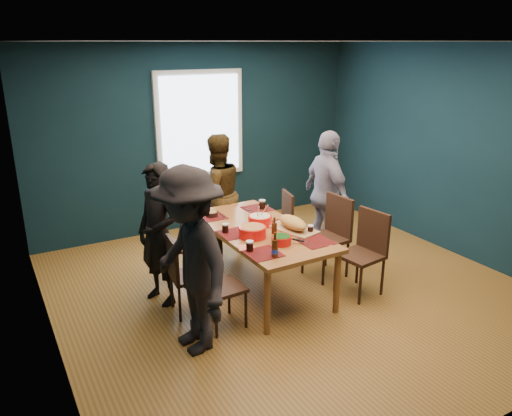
{
  "coord_description": "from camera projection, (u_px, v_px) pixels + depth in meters",
  "views": [
    {
      "loc": [
        -2.85,
        -4.27,
        2.7
      ],
      "look_at": [
        -0.31,
        0.24,
        0.97
      ],
      "focal_mm": 35.0,
      "sensor_mm": 36.0,
      "label": 1
    }
  ],
  "objects": [
    {
      "name": "room",
      "position": [
        280.0,
        168.0,
        5.5
      ],
      "size": [
        5.01,
        5.01,
        2.71
      ],
      "color": "olive",
      "rests_on": "ground"
    },
    {
      "name": "dining_table",
      "position": [
        260.0,
        234.0,
        5.56
      ],
      "size": [
        0.98,
        1.92,
        0.72
      ],
      "rotation": [
        0.0,
        0.0,
        0.01
      ],
      "color": "olive",
      "rests_on": "floor"
    },
    {
      "name": "chair_left_far",
      "position": [
        173.0,
        240.0,
        5.77
      ],
      "size": [
        0.49,
        0.49,
        0.89
      ],
      "rotation": [
        0.0,
        0.0,
        -0.26
      ],
      "color": "#321C10",
      "rests_on": "floor"
    },
    {
      "name": "chair_left_mid",
      "position": [
        182.0,
        270.0,
        5.07
      ],
      "size": [
        0.42,
        0.42,
        0.84
      ],
      "rotation": [
        0.0,
        0.0,
        -0.11
      ],
      "color": "#321C10",
      "rests_on": "floor"
    },
    {
      "name": "chair_left_near",
      "position": [
        215.0,
        282.0,
        4.8
      ],
      "size": [
        0.41,
        0.41,
        0.85
      ],
      "rotation": [
        0.0,
        0.0,
        0.06
      ],
      "color": "#321C10",
      "rests_on": "floor"
    },
    {
      "name": "chair_right_far",
      "position": [
        281.0,
        218.0,
        6.57
      ],
      "size": [
        0.45,
        0.45,
        0.83
      ],
      "rotation": [
        0.0,
        0.0,
        -0.23
      ],
      "color": "#321C10",
      "rests_on": "floor"
    },
    {
      "name": "chair_right_mid",
      "position": [
        332.0,
        230.0,
        5.94
      ],
      "size": [
        0.47,
        0.47,
        0.97
      ],
      "rotation": [
        0.0,
        0.0,
        0.08
      ],
      "color": "#321C10",
      "rests_on": "floor"
    },
    {
      "name": "chair_right_near",
      "position": [
        366.0,
        246.0,
        5.51
      ],
      "size": [
        0.48,
        0.48,
        0.94
      ],
      "rotation": [
        0.0,
        0.0,
        0.14
      ],
      "color": "#321C10",
      "rests_on": "floor"
    },
    {
      "name": "person_far_left",
      "position": [
        159.0,
        235.0,
        5.24
      ],
      "size": [
        0.55,
        0.66,
        1.54
      ],
      "primitive_type": "imported",
      "rotation": [
        0.0,
        0.0,
        5.08
      ],
      "color": "black",
      "rests_on": "floor"
    },
    {
      "name": "person_back",
      "position": [
        217.0,
        194.0,
        6.56
      ],
      "size": [
        0.8,
        0.64,
        1.59
      ],
      "primitive_type": "imported",
      "rotation": [
        0.0,
        0.0,
        3.2
      ],
      "color": "black",
      "rests_on": "floor"
    },
    {
      "name": "person_right",
      "position": [
        327.0,
        194.0,
        6.43
      ],
      "size": [
        0.5,
        1.0,
        1.65
      ],
      "primitive_type": "imported",
      "rotation": [
        0.0,
        0.0,
        1.47
      ],
      "color": "white",
      "rests_on": "floor"
    },
    {
      "name": "person_near_left",
      "position": [
        190.0,
        262.0,
        4.38
      ],
      "size": [
        0.71,
        1.15,
        1.72
      ],
      "primitive_type": "imported",
      "rotation": [
        0.0,
        0.0,
        4.78
      ],
      "color": "black",
      "rests_on": "floor"
    },
    {
      "name": "bowl_salad",
      "position": [
        253.0,
        231.0,
        5.28
      ],
      "size": [
        0.29,
        0.29,
        0.12
      ],
      "color": "red",
      "rests_on": "dining_table"
    },
    {
      "name": "bowl_dumpling",
      "position": [
        260.0,
        220.0,
        5.63
      ],
      "size": [
        0.27,
        0.27,
        0.25
      ],
      "color": "red",
      "rests_on": "dining_table"
    },
    {
      "name": "bowl_herbs",
      "position": [
        281.0,
        240.0,
        5.1
      ],
      "size": [
        0.21,
        0.21,
        0.09
      ],
      "color": "red",
      "rests_on": "dining_table"
    },
    {
      "name": "cutting_board",
      "position": [
        293.0,
        224.0,
        5.47
      ],
      "size": [
        0.42,
        0.72,
        0.15
      ],
      "rotation": [
        0.0,
        0.0,
        0.26
      ],
      "color": "tan",
      "rests_on": "dining_table"
    },
    {
      "name": "small_bowl",
      "position": [
        212.0,
        214.0,
        5.91
      ],
      "size": [
        0.14,
        0.14,
        0.06
      ],
      "color": "black",
      "rests_on": "dining_table"
    },
    {
      "name": "beer_bottle_a",
      "position": [
        275.0,
        248.0,
        4.78
      ],
      "size": [
        0.07,
        0.07,
        0.25
      ],
      "color": "#411E0B",
      "rests_on": "dining_table"
    },
    {
      "name": "beer_bottle_b",
      "position": [
        274.0,
        230.0,
        5.26
      ],
      "size": [
        0.06,
        0.06,
        0.23
      ],
      "color": "#411E0B",
      "rests_on": "dining_table"
    },
    {
      "name": "cola_glass_a",
      "position": [
        250.0,
        246.0,
        4.92
      ],
      "size": [
        0.08,
        0.08,
        0.11
      ],
      "color": "black",
      "rests_on": "dining_table"
    },
    {
      "name": "cola_glass_b",
      "position": [
        311.0,
        229.0,
        5.4
      ],
      "size": [
        0.06,
        0.06,
        0.09
      ],
      "color": "black",
      "rests_on": "dining_table"
    },
    {
      "name": "cola_glass_c",
      "position": [
        262.0,
        204.0,
        6.18
      ],
      "size": [
        0.08,
        0.08,
        0.11
      ],
      "color": "black",
      "rests_on": "dining_table"
    },
    {
      "name": "cola_glass_d",
      "position": [
        225.0,
        228.0,
        5.4
      ],
      "size": [
        0.08,
        0.08,
        0.1
      ],
      "color": "black",
      "rests_on": "dining_table"
    },
    {
      "name": "napkin_a",
      "position": [
        285.0,
        220.0,
        5.79
      ],
      "size": [
        0.21,
        0.21,
        0.0
      ],
      "primitive_type": "cube",
      "rotation": [
        0.0,
        0.0,
        0.55
      ],
      "color": "#E46D60",
      "rests_on": "dining_table"
    },
    {
      "name": "napkin_b",
      "position": [
        247.0,
        248.0,
        5.02
      ],
      "size": [
        0.21,
        0.21,
        0.0
      ],
      "primitive_type": "cube",
      "rotation": [
        0.0,
        0.0,
        -0.41
      ],
      "color": "#E46D60",
      "rests_on": "dining_table"
    },
    {
      "name": "napkin_c",
      "position": [
        327.0,
        243.0,
        5.13
      ],
      "size": [
        0.2,
        0.2,
        0.0
      ],
      "primitive_type": "cube",
      "rotation": [
        0.0,
        0.0,
        0.56
      ],
      "color": "#E46D60",
      "rests_on": "dining_table"
    }
  ]
}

